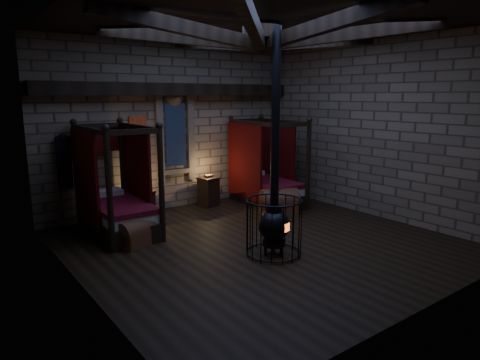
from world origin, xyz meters
TOP-DOWN VIEW (x-y plane):
  - room at (-0.00, 0.09)m, footprint 7.02×7.02m
  - bed_left at (-2.05, 2.32)m, footprint 1.19×2.21m
  - bed_right at (2.11, 2.34)m, footprint 1.26×2.22m
  - trunk_left at (-2.07, 1.30)m, footprint 0.84×0.68m
  - trunk_right at (1.69, 1.31)m, footprint 1.04×0.87m
  - nightstand_left at (-1.09, 3.00)m, footprint 0.45×0.43m
  - nightstand_right at (0.72, 3.04)m, footprint 0.56×0.54m
  - stove at (-0.23, -0.69)m, footprint 1.03×1.03m

SIDE VIEW (x-z plane):
  - trunk_left at x=-2.07m, z-range -0.03..0.51m
  - trunk_right at x=1.69m, z-range -0.04..0.62m
  - nightstand_left at x=-1.09m, z-range -0.06..0.75m
  - nightstand_right at x=0.72m, z-range -0.03..0.81m
  - bed_right at x=2.11m, z-range -0.57..1.68m
  - bed_left at x=-2.05m, z-range -0.58..1.71m
  - stove at x=-0.23m, z-range -1.39..2.66m
  - room at x=0.00m, z-range 1.60..5.89m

